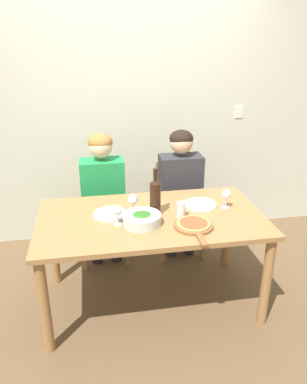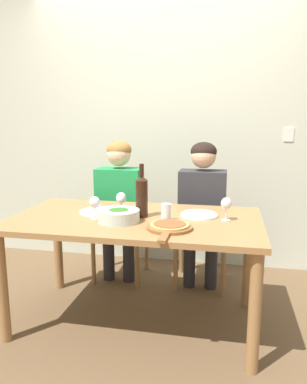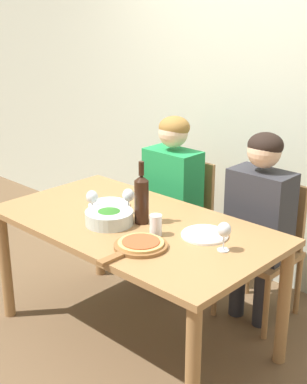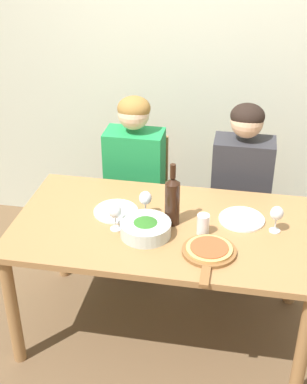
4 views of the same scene
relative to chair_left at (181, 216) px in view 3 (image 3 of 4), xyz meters
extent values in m
plane|color=brown|center=(0.32, -0.78, -0.47)|extent=(40.00, 40.00, 0.00)
cube|color=beige|center=(0.32, 0.42, 0.88)|extent=(10.00, 0.05, 2.70)
cube|color=#9E7042|center=(0.32, -0.78, 0.26)|extent=(1.64, 0.90, 0.04)
cylinder|color=#9E7042|center=(-0.44, -1.17, -0.11)|extent=(0.07, 0.07, 0.71)
cylinder|color=#9E7042|center=(1.07, -1.17, -0.11)|extent=(0.07, 0.07, 0.71)
cylinder|color=#9E7042|center=(-0.44, -0.39, -0.11)|extent=(0.07, 0.07, 0.71)
cylinder|color=#9E7042|center=(1.07, -0.39, -0.11)|extent=(0.07, 0.07, 0.71)
cube|color=#9E7042|center=(0.00, -0.07, -0.05)|extent=(0.42, 0.42, 0.04)
cube|color=#9E7042|center=(0.00, 0.12, 0.18)|extent=(0.38, 0.03, 0.43)
cylinder|color=#9E7042|center=(-0.19, -0.26, -0.27)|extent=(0.04, 0.04, 0.40)
cylinder|color=#9E7042|center=(0.19, -0.26, -0.27)|extent=(0.04, 0.04, 0.40)
cylinder|color=#9E7042|center=(-0.19, 0.12, -0.27)|extent=(0.04, 0.04, 0.40)
cylinder|color=#9E7042|center=(0.19, 0.12, -0.27)|extent=(0.04, 0.04, 0.40)
cube|color=#9E7042|center=(0.71, -0.07, -0.05)|extent=(0.42, 0.42, 0.04)
cube|color=#9E7042|center=(0.71, 0.12, 0.18)|extent=(0.38, 0.03, 0.43)
cylinder|color=#9E7042|center=(0.52, -0.26, -0.27)|extent=(0.04, 0.04, 0.40)
cylinder|color=#9E7042|center=(0.90, -0.26, -0.27)|extent=(0.04, 0.04, 0.40)
cylinder|color=#9E7042|center=(0.52, 0.12, -0.27)|extent=(0.04, 0.04, 0.40)
cylinder|color=#9E7042|center=(0.90, 0.12, -0.27)|extent=(0.04, 0.04, 0.40)
cylinder|color=#28282D|center=(-0.09, -0.15, -0.25)|extent=(0.10, 0.10, 0.44)
cylinder|color=#28282D|center=(0.09, -0.15, -0.25)|extent=(0.10, 0.10, 0.44)
cube|color=#1E8C47|center=(0.00, -0.09, 0.24)|extent=(0.38, 0.22, 0.54)
cylinder|color=#1E8C47|center=(-0.20, -0.34, 0.09)|extent=(0.07, 0.31, 0.14)
cylinder|color=#1E8C47|center=(0.20, -0.34, 0.09)|extent=(0.07, 0.31, 0.14)
sphere|color=beige|center=(0.00, -0.09, 0.63)|extent=(0.20, 0.20, 0.20)
ellipsoid|color=olive|center=(0.00, -0.08, 0.66)|extent=(0.21, 0.21, 0.15)
cylinder|color=#28282D|center=(0.62, -0.15, -0.25)|extent=(0.10, 0.10, 0.44)
cylinder|color=#28282D|center=(0.80, -0.15, -0.25)|extent=(0.10, 0.10, 0.44)
cube|color=#2D2D33|center=(0.71, -0.09, 0.24)|extent=(0.38, 0.22, 0.54)
cylinder|color=#2D2D33|center=(0.51, -0.34, 0.09)|extent=(0.07, 0.31, 0.14)
cylinder|color=#2D2D33|center=(0.91, -0.34, 0.09)|extent=(0.07, 0.31, 0.14)
sphere|color=#DBAD89|center=(0.71, -0.09, 0.63)|extent=(0.20, 0.20, 0.20)
ellipsoid|color=black|center=(0.71, -0.08, 0.66)|extent=(0.21, 0.21, 0.15)
cylinder|color=black|center=(0.35, -0.75, 0.40)|extent=(0.08, 0.08, 0.25)
cone|color=black|center=(0.35, -0.75, 0.54)|extent=(0.08, 0.08, 0.03)
cylinder|color=black|center=(0.35, -0.75, 0.60)|extent=(0.03, 0.03, 0.08)
cylinder|color=silver|center=(0.23, -0.89, 0.32)|extent=(0.27, 0.27, 0.08)
ellipsoid|color=#2D6B23|center=(0.23, -0.89, 0.32)|extent=(0.22, 0.22, 0.08)
cylinder|color=white|center=(0.03, -0.70, 0.28)|extent=(0.25, 0.25, 0.01)
torus|color=white|center=(0.03, -0.70, 0.29)|extent=(0.25, 0.25, 0.02)
cylinder|color=white|center=(0.72, -0.66, 0.28)|extent=(0.25, 0.25, 0.01)
torus|color=white|center=(0.72, -0.66, 0.29)|extent=(0.25, 0.25, 0.02)
cylinder|color=brown|center=(0.58, -0.99, 0.29)|extent=(0.27, 0.27, 0.02)
cube|color=brown|center=(0.58, -1.19, 0.29)|extent=(0.04, 0.14, 0.02)
cylinder|color=tan|center=(0.58, -0.99, 0.30)|extent=(0.23, 0.23, 0.01)
cylinder|color=#AD4C28|center=(0.58, -0.99, 0.31)|extent=(0.19, 0.19, 0.01)
cylinder|color=silver|center=(0.20, -0.70, 0.28)|extent=(0.06, 0.06, 0.01)
cylinder|color=silver|center=(0.20, -0.70, 0.32)|extent=(0.01, 0.01, 0.07)
ellipsoid|color=silver|center=(0.20, -0.70, 0.39)|extent=(0.07, 0.07, 0.08)
ellipsoid|color=maroon|center=(0.20, -0.70, 0.38)|extent=(0.06, 0.06, 0.03)
cylinder|color=silver|center=(0.90, -0.73, 0.28)|extent=(0.06, 0.06, 0.01)
cylinder|color=silver|center=(0.90, -0.73, 0.32)|extent=(0.01, 0.01, 0.07)
ellipsoid|color=silver|center=(0.90, -0.73, 0.39)|extent=(0.07, 0.07, 0.08)
ellipsoid|color=maroon|center=(0.90, -0.73, 0.38)|extent=(0.06, 0.06, 0.03)
cylinder|color=silver|center=(0.07, -0.87, 0.28)|extent=(0.06, 0.06, 0.01)
cylinder|color=silver|center=(0.07, -0.87, 0.32)|extent=(0.01, 0.01, 0.07)
ellipsoid|color=silver|center=(0.07, -0.87, 0.39)|extent=(0.07, 0.07, 0.08)
ellipsoid|color=maroon|center=(0.07, -0.87, 0.38)|extent=(0.06, 0.06, 0.03)
cylinder|color=silver|center=(0.53, -0.82, 0.34)|extent=(0.07, 0.07, 0.11)
camera|label=1|loc=(-0.09, -3.19, 1.49)|focal=35.00mm
camera|label=2|loc=(0.91, -3.10, 0.93)|focal=35.00mm
camera|label=3|loc=(2.30, -2.72, 1.43)|focal=50.00mm
camera|label=4|loc=(0.70, -3.17, 1.87)|focal=50.00mm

